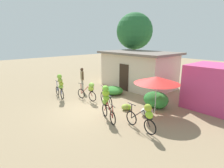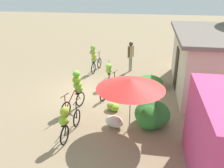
{
  "view_description": "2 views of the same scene",
  "coord_description": "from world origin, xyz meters",
  "px_view_note": "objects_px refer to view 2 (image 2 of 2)",
  "views": [
    {
      "loc": [
        7.64,
        -5.43,
        3.83
      ],
      "look_at": [
        -0.07,
        1.58,
        1.18
      ],
      "focal_mm": 28.63,
      "sensor_mm": 36.0,
      "label": 1
    },
    {
      "loc": [
        9.99,
        2.72,
        4.94
      ],
      "look_at": [
        0.82,
        1.27,
        0.96
      ],
      "focal_mm": 38.76,
      "sensor_mm": 36.0,
      "label": 2
    }
  ],
  "objects_px": {
    "person_vendor": "(131,53)",
    "bicycle_near_pile": "(109,71)",
    "bicycle_leftmost": "(94,57)",
    "bicycle_center_loaded": "(109,89)",
    "building_low": "(214,61)",
    "bicycle_by_shop": "(76,87)",
    "banana_pile_on_ground": "(113,107)",
    "bicycle_rightmost": "(67,120)",
    "produce_sack": "(114,122)",
    "market_umbrella": "(131,84)"
  },
  "relations": [
    {
      "from": "building_low",
      "to": "bicycle_leftmost",
      "type": "relative_size",
      "value": 3.62
    },
    {
      "from": "market_umbrella",
      "to": "bicycle_leftmost",
      "type": "xyz_separation_m",
      "value": [
        -5.6,
        -2.55,
        -0.88
      ]
    },
    {
      "from": "building_low",
      "to": "person_vendor",
      "type": "relative_size",
      "value": 3.38
    },
    {
      "from": "market_umbrella",
      "to": "produce_sack",
      "type": "xyz_separation_m",
      "value": [
        -0.1,
        -0.56,
        -1.58
      ]
    },
    {
      "from": "bicycle_leftmost",
      "to": "bicycle_center_loaded",
      "type": "height_order",
      "value": "bicycle_leftmost"
    },
    {
      "from": "bicycle_near_pile",
      "to": "person_vendor",
      "type": "xyz_separation_m",
      "value": [
        -2.2,
        0.91,
        0.36
      ]
    },
    {
      "from": "bicycle_center_loaded",
      "to": "produce_sack",
      "type": "relative_size",
      "value": 2.4
    },
    {
      "from": "bicycle_rightmost",
      "to": "banana_pile_on_ground",
      "type": "height_order",
      "value": "bicycle_rightmost"
    },
    {
      "from": "bicycle_by_shop",
      "to": "bicycle_near_pile",
      "type": "bearing_deg",
      "value": 161.84
    },
    {
      "from": "bicycle_by_shop",
      "to": "produce_sack",
      "type": "xyz_separation_m",
      "value": [
        1.15,
        1.73,
        -0.74
      ]
    },
    {
      "from": "banana_pile_on_ground",
      "to": "bicycle_by_shop",
      "type": "bearing_deg",
      "value": -87.71
    },
    {
      "from": "banana_pile_on_ground",
      "to": "bicycle_near_pile",
      "type": "bearing_deg",
      "value": -166.58
    },
    {
      "from": "bicycle_by_shop",
      "to": "bicycle_rightmost",
      "type": "bearing_deg",
      "value": 8.27
    },
    {
      "from": "bicycle_by_shop",
      "to": "banana_pile_on_ground",
      "type": "xyz_separation_m",
      "value": [
        -0.06,
        1.5,
        -0.8
      ]
    },
    {
      "from": "bicycle_rightmost",
      "to": "banana_pile_on_ground",
      "type": "relative_size",
      "value": 2.82
    },
    {
      "from": "bicycle_near_pile",
      "to": "produce_sack",
      "type": "xyz_separation_m",
      "value": [
        3.83,
        0.85,
        -0.5
      ]
    },
    {
      "from": "building_low",
      "to": "bicycle_leftmost",
      "type": "xyz_separation_m",
      "value": [
        -1.46,
        -6.13,
        -0.51
      ]
    },
    {
      "from": "building_low",
      "to": "bicycle_leftmost",
      "type": "height_order",
      "value": "building_low"
    },
    {
      "from": "banana_pile_on_ground",
      "to": "bicycle_center_loaded",
      "type": "bearing_deg",
      "value": -163.73
    },
    {
      "from": "bicycle_center_loaded",
      "to": "bicycle_rightmost",
      "type": "relative_size",
      "value": 0.96
    },
    {
      "from": "market_umbrella",
      "to": "person_vendor",
      "type": "relative_size",
      "value": 1.33
    },
    {
      "from": "building_low",
      "to": "bicycle_near_pile",
      "type": "xyz_separation_m",
      "value": [
        0.2,
        -5.0,
        -0.72
      ]
    },
    {
      "from": "bicycle_leftmost",
      "to": "bicycle_rightmost",
      "type": "distance_m",
      "value": 6.47
    },
    {
      "from": "person_vendor",
      "to": "bicycle_near_pile",
      "type": "bearing_deg",
      "value": -22.45
    },
    {
      "from": "bicycle_leftmost",
      "to": "produce_sack",
      "type": "height_order",
      "value": "bicycle_leftmost"
    },
    {
      "from": "market_umbrella",
      "to": "bicycle_near_pile",
      "type": "height_order",
      "value": "market_umbrella"
    },
    {
      "from": "building_low",
      "to": "bicycle_near_pile",
      "type": "height_order",
      "value": "building_low"
    },
    {
      "from": "building_low",
      "to": "bicycle_rightmost",
      "type": "distance_m",
      "value": 7.51
    },
    {
      "from": "bicycle_rightmost",
      "to": "produce_sack",
      "type": "height_order",
      "value": "bicycle_rightmost"
    },
    {
      "from": "banana_pile_on_ground",
      "to": "person_vendor",
      "type": "xyz_separation_m",
      "value": [
        -4.82,
        0.28,
        0.92
      ]
    },
    {
      "from": "bicycle_center_loaded",
      "to": "bicycle_by_shop",
      "type": "distance_m",
      "value": 1.86
    },
    {
      "from": "bicycle_near_pile",
      "to": "bicycle_rightmost",
      "type": "xyz_separation_m",
      "value": [
        4.78,
        -0.57,
        0.01
      ]
    },
    {
      "from": "bicycle_center_loaded",
      "to": "person_vendor",
      "type": "xyz_separation_m",
      "value": [
        -3.52,
        0.66,
        0.71
      ]
    },
    {
      "from": "building_low",
      "to": "banana_pile_on_ground",
      "type": "relative_size",
      "value": 9.57
    },
    {
      "from": "banana_pile_on_ground",
      "to": "bicycle_rightmost",
      "type": "bearing_deg",
      "value": -29.05
    },
    {
      "from": "bicycle_near_pile",
      "to": "bicycle_leftmost",
      "type": "bearing_deg",
      "value": -145.86
    },
    {
      "from": "market_umbrella",
      "to": "bicycle_center_loaded",
      "type": "distance_m",
      "value": 3.2
    },
    {
      "from": "market_umbrella",
      "to": "produce_sack",
      "type": "bearing_deg",
      "value": -100.37
    },
    {
      "from": "bicycle_by_shop",
      "to": "banana_pile_on_ground",
      "type": "distance_m",
      "value": 1.71
    },
    {
      "from": "building_low",
      "to": "bicycle_near_pile",
      "type": "relative_size",
      "value": 3.62
    },
    {
      "from": "building_low",
      "to": "bicycle_center_loaded",
      "type": "distance_m",
      "value": 5.1
    },
    {
      "from": "bicycle_rightmost",
      "to": "produce_sack",
      "type": "bearing_deg",
      "value": 123.59
    },
    {
      "from": "bicycle_near_pile",
      "to": "building_low",
      "type": "bearing_deg",
      "value": 92.35
    },
    {
      "from": "building_low",
      "to": "bicycle_by_shop",
      "type": "distance_m",
      "value": 6.56
    },
    {
      "from": "bicycle_by_shop",
      "to": "person_vendor",
      "type": "relative_size",
      "value": 0.94
    },
    {
      "from": "building_low",
      "to": "person_vendor",
      "type": "bearing_deg",
      "value": -115.96
    },
    {
      "from": "bicycle_leftmost",
      "to": "bicycle_rightmost",
      "type": "relative_size",
      "value": 0.94
    },
    {
      "from": "bicycle_leftmost",
      "to": "bicycle_center_loaded",
      "type": "distance_m",
      "value": 3.34
    },
    {
      "from": "bicycle_near_pile",
      "to": "bicycle_by_shop",
      "type": "bearing_deg",
      "value": -18.16
    },
    {
      "from": "market_umbrella",
      "to": "banana_pile_on_ground",
      "type": "distance_m",
      "value": 2.25
    }
  ]
}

